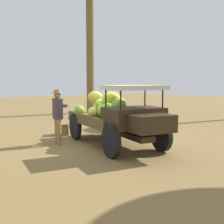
{
  "coord_description": "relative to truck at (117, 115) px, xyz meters",
  "views": [
    {
      "loc": [
        7.55,
        -5.46,
        1.98
      ],
      "look_at": [
        0.29,
        0.22,
        1.03
      ],
      "focal_mm": 46.74,
      "sensor_mm": 36.0,
      "label": 1
    }
  ],
  "objects": [
    {
      "name": "ground_plane",
      "position": [
        -0.71,
        -0.1,
        -0.98
      ],
      "size": [
        60.0,
        60.0,
        0.0
      ],
      "primitive_type": "plane",
      "color": "olive"
    },
    {
      "name": "truck",
      "position": [
        0.0,
        0.0,
        0.0
      ],
      "size": [
        4.64,
        2.46,
        1.89
      ],
      "rotation": [
        0.0,
        0.0,
        -0.2
      ],
      "color": "#302214",
      "rests_on": "ground"
    },
    {
      "name": "farmer",
      "position": [
        -1.45,
        -1.26,
        0.02
      ],
      "size": [
        0.53,
        0.49,
        1.75
      ],
      "rotation": [
        0.0,
        0.0,
        1.34
      ],
      "color": "olive",
      "rests_on": "ground"
    },
    {
      "name": "wooden_crate",
      "position": [
        -2.84,
        -0.39,
        -0.76
      ],
      "size": [
        0.65,
        0.65,
        0.42
      ],
      "primitive_type": "cube",
      "rotation": [
        0.0,
        0.0,
        2.68
      ],
      "color": "olive",
      "rests_on": "ground"
    }
  ]
}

